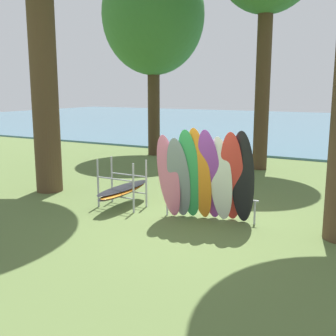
# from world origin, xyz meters

# --- Properties ---
(ground_plane) EXTENTS (80.00, 80.00, 0.00)m
(ground_plane) POSITION_xyz_m (0.00, 0.00, 0.00)
(ground_plane) COLOR #566B38
(tree_mid_behind) EXTENTS (4.51, 4.51, 8.81)m
(tree_mid_behind) POSITION_xyz_m (-6.05, 8.49, 6.17)
(tree_mid_behind) COLOR #42301E
(tree_mid_behind) RESTS_ON ground
(leaning_board_pile) EXTENTS (2.28, 1.26, 2.24)m
(leaning_board_pile) POSITION_xyz_m (0.11, 0.39, 1.07)
(leaning_board_pile) COLOR pink
(leaning_board_pile) RESTS_ON ground
(board_storage_rack) EXTENTS (1.15, 2.13, 1.25)m
(board_storage_rack) POSITION_xyz_m (-2.29, 0.59, 0.47)
(board_storage_rack) COLOR #9EA0A5
(board_storage_rack) RESTS_ON ground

